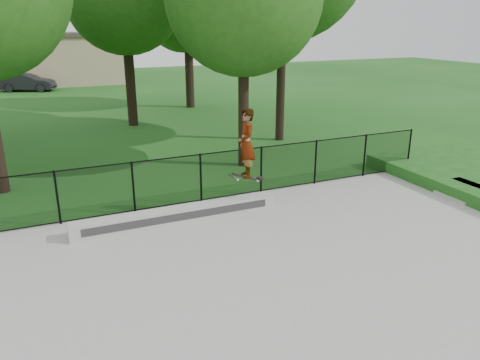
{
  "coord_description": "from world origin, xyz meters",
  "views": [
    {
      "loc": [
        -4.3,
        -6.56,
        5.21
      ],
      "look_at": [
        0.51,
        4.2,
        1.2
      ],
      "focal_mm": 35.0,
      "sensor_mm": 36.0,
      "label": 1
    }
  ],
  "objects": [
    {
      "name": "ground",
      "position": [
        0.0,
        0.0,
        0.0
      ],
      "size": [
        100.0,
        100.0,
        0.0
      ],
      "primitive_type": "plane",
      "color": "#184E15",
      "rests_on": "ground"
    },
    {
      "name": "concrete_steps",
      "position": [
        7.59,
        3.0,
        0.17
      ],
      "size": [
        1.07,
        1.2,
        0.45
      ],
      "color": "#9B9A96",
      "rests_on": "ground"
    },
    {
      "name": "car_c",
      "position": [
        -2.64,
        35.95,
        0.54
      ],
      "size": [
        3.48,
        1.64,
        1.08
      ],
      "primitive_type": "imported",
      "rotation": [
        0.0,
        0.0,
        1.53
      ],
      "color": "#A1AAB6",
      "rests_on": "ground"
    },
    {
      "name": "concrete_slab",
      "position": [
        0.0,
        0.0,
        0.03
      ],
      "size": [
        14.0,
        12.0,
        0.06
      ],
      "primitive_type": "cube",
      "color": "#9B9A96",
      "rests_on": "ground"
    },
    {
      "name": "distant_building",
      "position": [
        -2.0,
        38.0,
        2.16
      ],
      "size": [
        12.4,
        6.4,
        4.3
      ],
      "color": "tan",
      "rests_on": "ground"
    },
    {
      "name": "chainlink_fence",
      "position": [
        0.0,
        5.9,
        0.81
      ],
      "size": [
        16.06,
        0.06,
        1.5
      ],
      "color": "black",
      "rests_on": "concrete_slab"
    },
    {
      "name": "car_b",
      "position": [
        -4.36,
        34.01,
        0.67
      ],
      "size": [
        3.97,
        2.63,
        1.35
      ],
      "primitive_type": "imported",
      "rotation": [
        0.0,
        0.0,
        1.21
      ],
      "color": "black",
      "rests_on": "ground"
    },
    {
      "name": "skater_airborne",
      "position": [
        0.85,
        4.54,
        2.06
      ],
      "size": [
        0.8,
        0.75,
        2.09
      ],
      "color": "black",
      "rests_on": "ground"
    },
    {
      "name": "grind_ledge",
      "position": [
        -1.09,
        4.7,
        0.27
      ],
      "size": [
        5.61,
        0.4,
        0.43
      ],
      "primitive_type": "cube",
      "color": "#B8B8B2",
      "rests_on": "concrete_slab"
    }
  ]
}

